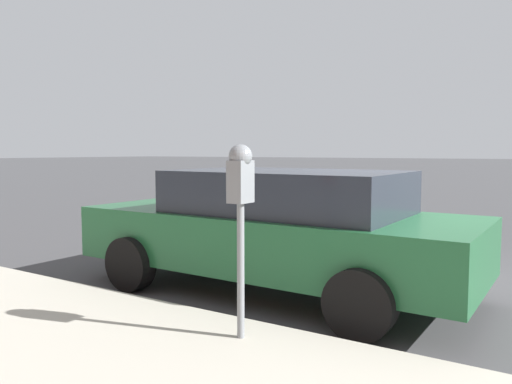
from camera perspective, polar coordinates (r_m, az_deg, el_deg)
name	(u,v)px	position (r m, az deg, el deg)	size (l,w,h in m)	color
ground_plane	(412,290)	(6.33, 17.38, -10.59)	(220.00, 220.00, 0.00)	#424244
parking_meter	(241,191)	(3.99, -1.78, 0.14)	(0.21, 0.19, 1.58)	gray
car_green	(277,227)	(5.82, 2.45, -4.04)	(2.12, 4.64, 1.42)	#1E5B33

